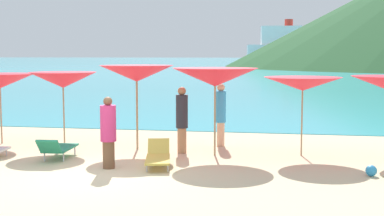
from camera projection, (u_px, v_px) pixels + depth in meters
ground_plane at (184, 124)px, 21.91m from camera, size 50.00×100.00×0.30m
ocean_water at (277, 61)px, 234.22m from camera, size 650.00×440.00×0.02m
umbrella_1 at (0, 81)px, 15.95m from camera, size 2.22×2.22×2.14m
umbrella_2 at (63, 80)px, 15.29m from camera, size 2.10×2.10×2.21m
umbrella_3 at (137, 74)px, 14.91m from camera, size 2.13×2.13×2.41m
umbrella_4 at (215, 77)px, 14.03m from camera, size 2.31×2.31×2.36m
umbrella_5 at (303, 84)px, 14.00m from camera, size 2.24×2.24×2.12m
lounge_chair_0 at (158, 156)px, 12.81m from camera, size 0.88×1.65×0.57m
lounge_chair_1 at (58, 148)px, 13.65m from camera, size 0.70×1.68×0.64m
beachgoer_1 at (221, 112)px, 15.55m from camera, size 0.30×0.30×1.87m
beachgoer_2 at (182, 118)px, 14.46m from camera, size 0.33×0.33×1.83m
beachgoer_3 at (108, 131)px, 12.50m from camera, size 0.38×0.38×1.72m
beach_ball at (371, 171)px, 11.76m from camera, size 0.25×0.25×0.25m
cruise_ship at (302, 45)px, 230.00m from camera, size 48.57×15.60×18.05m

